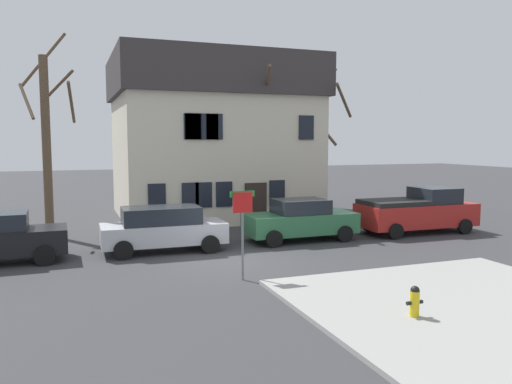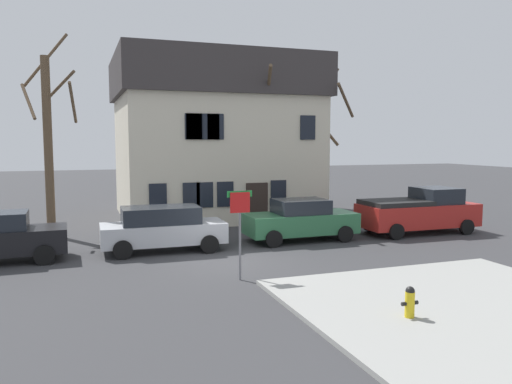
{
  "view_description": "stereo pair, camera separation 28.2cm",
  "coord_description": "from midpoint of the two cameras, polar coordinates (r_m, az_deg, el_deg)",
  "views": [
    {
      "loc": [
        -5.06,
        -16.32,
        4.12
      ],
      "look_at": [
        1.96,
        2.67,
        2.08
      ],
      "focal_mm": 35.39,
      "sensor_mm": 36.0,
      "label": 1
    },
    {
      "loc": [
        -4.8,
        -16.42,
        4.12
      ],
      "look_at": [
        1.96,
        2.67,
        2.08
      ],
      "focal_mm": 35.39,
      "sensor_mm": 36.0,
      "label": 2
    }
  ],
  "objects": [
    {
      "name": "car_green_sedan",
      "position": [
        21.04,
        4.65,
        -3.15
      ],
      "size": [
        4.63,
        2.11,
        1.73
      ],
      "color": "#2D6B42",
      "rests_on": "ground_plane"
    },
    {
      "name": "pickup_truck_red",
      "position": [
        23.87,
        17.45,
        -2.06
      ],
      "size": [
        5.36,
        2.38,
        2.02
      ],
      "color": "#AD231E",
      "rests_on": "ground_plane"
    },
    {
      "name": "tree_bare_near",
      "position": [
        23.45,
        -22.86,
        5.54
      ],
      "size": [
        2.26,
        2.44,
        8.88
      ],
      "color": "brown",
      "rests_on": "ground_plane"
    },
    {
      "name": "car_silver_wagon",
      "position": [
        19.21,
        -10.87,
        -4.04
      ],
      "size": [
        4.59,
        2.06,
        1.69
      ],
      "color": "#B7BABF",
      "rests_on": "ground_plane"
    },
    {
      "name": "tree_bare_far",
      "position": [
        24.64,
        -2.43,
        5.81
      ],
      "size": [
        3.76,
        3.72,
        7.61
      ],
      "color": "brown",
      "rests_on": "ground_plane"
    },
    {
      "name": "tree_bare_end",
      "position": [
        27.09,
        6.98,
        5.05
      ],
      "size": [
        2.82,
        3.01,
        8.01
      ],
      "color": "brown",
      "rests_on": "ground_plane"
    },
    {
      "name": "fire_hydrant",
      "position": [
        12.29,
        16.86,
        -11.68
      ],
      "size": [
        0.42,
        0.22,
        0.72
      ],
      "color": "gold",
      "rests_on": "sidewalk_slab"
    },
    {
      "name": "ground_plane",
      "position": [
        17.59,
        -3.45,
        -7.8
      ],
      "size": [
        120.0,
        120.0,
        0.0
      ],
      "primitive_type": "plane",
      "color": "#38383A"
    },
    {
      "name": "sidewalk_slab",
      "position": [
        13.57,
        22.96,
        -12.12
      ],
      "size": [
        8.17,
        8.05,
        0.12
      ],
      "primitive_type": "cube",
      "color": "#999993",
      "rests_on": "ground_plane"
    },
    {
      "name": "street_sign_pole",
      "position": [
        14.86,
        -2.07,
        -2.94
      ],
      "size": [
        0.76,
        0.07,
        2.67
      ],
      "color": "slate",
      "rests_on": "ground_plane"
    },
    {
      "name": "tree_bare_mid",
      "position": [
        25.41,
        -5.71,
        5.92
      ],
      "size": [
        2.7,
        2.65,
        7.94
      ],
      "color": "brown",
      "rests_on": "ground_plane"
    },
    {
      "name": "building_main",
      "position": [
        28.26,
        -5.32,
        6.26
      ],
      "size": [
        10.52,
        8.98,
        8.58
      ],
      "color": "beige",
      "rests_on": "ground_plane"
    }
  ]
}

